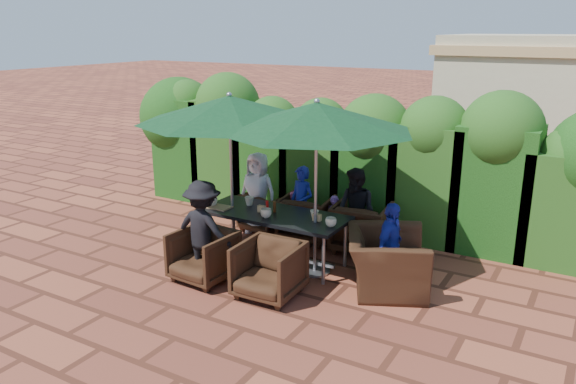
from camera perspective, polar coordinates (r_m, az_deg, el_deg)
The scene contains 31 objects.
ground at distance 8.20m, azimuth -1.06°, elevation -7.72°, with size 80.00×80.00×0.00m, color brown.
dining_table at distance 8.20m, azimuth -1.40°, elevation -2.65°, with size 2.18×0.90×0.75m.
umbrella_left at distance 8.22m, azimuth -5.96°, elevation 8.36°, with size 2.71×2.71×2.46m.
umbrella_right at distance 7.45m, azimuth 2.94°, elevation 7.61°, with size 2.62×2.62×2.46m.
chair_far_left at distance 9.54m, azimuth -2.27°, elevation -1.84°, with size 0.71×0.67×0.74m, color black.
chair_far_mid at distance 9.14m, azimuth 1.91°, elevation -2.42°, with size 0.78×0.73×0.81m, color black.
chair_far_right at distance 8.75m, azimuth 7.46°, elevation -3.29°, with size 0.82×0.77×0.85m, color black.
chair_near_left at distance 7.78m, azimuth -8.62°, elevation -6.17°, with size 0.76×0.71×0.78m, color black.
chair_near_right at distance 7.24m, azimuth -1.97°, elevation -7.66°, with size 0.77×0.72×0.79m, color black.
chair_end_right at distance 7.53m, azimuth 10.01°, elevation -6.03°, with size 1.16×0.76×1.02m, color black.
adult_far_left at distance 9.39m, azimuth -3.08°, elevation -0.09°, with size 0.68×0.40×1.38m, color white.
adult_far_mid at distance 9.02m, azimuth 1.39°, elevation -1.24°, with size 0.45×0.36×1.24m, color #1C2698.
adult_far_right at distance 8.57m, azimuth 6.92°, elevation -1.98°, with size 0.64×0.39×1.33m, color black.
adult_near_left at distance 7.76m, azimuth -8.61°, elevation -3.82°, with size 0.89×0.41×1.38m, color black.
adult_end_right at distance 7.45m, azimuth 10.31°, elevation -5.54°, with size 0.70×0.35×1.20m, color #1C2698.
child_left at distance 9.36m, azimuth 0.47°, elevation -2.18°, with size 0.27×0.22×0.74m, color #CA477C.
child_right at distance 8.91m, azimuth 4.72°, elevation -2.94°, with size 0.29×0.24×0.82m, color #8F53B4.
pedestrian_a at distance 11.09m, azimuth 15.98°, elevation 2.78°, with size 1.61×0.58×1.73m, color #268D3F.
pedestrian_b at distance 11.24m, azimuth 20.98°, elevation 2.05°, with size 0.75×0.46×1.56m, color #CA477C.
pedestrian_c at distance 10.85m, azimuth 27.15°, elevation 1.27°, with size 1.10×0.50×1.71m, color #93939B.
cup_a at distance 8.56m, azimuth -7.76°, elevation -0.95°, with size 0.18×0.18×0.14m, color beige.
cup_b at distance 8.53m, azimuth -3.94°, elevation -0.92°, with size 0.14×0.14×0.13m, color beige.
cup_c at distance 7.97m, azimuth -2.25°, elevation -2.16°, with size 0.16×0.16×0.13m, color beige.
cup_d at distance 7.96m, azimuth 2.70°, elevation -2.25°, with size 0.12×0.12×0.12m, color beige.
cup_e at distance 7.63m, azimuth 4.38°, elevation -3.07°, with size 0.15×0.15×0.12m, color beige.
ketchup_bottle at distance 8.20m, azimuth -2.13°, elevation -1.47°, with size 0.04×0.04×0.17m, color #B20C0A.
sauce_bottle at distance 8.18m, azimuth -1.38°, elevation -1.51°, with size 0.04×0.04×0.17m, color #4C230C.
serving_tray at distance 8.47m, azimuth -6.99°, elevation -1.54°, with size 0.35×0.25×0.02m, color #976E49.
number_block_left at distance 8.20m, azimuth -2.69°, elevation -1.72°, with size 0.12×0.06×0.10m, color tan.
number_block_right at distance 7.84m, azimuth 2.96°, elevation -2.59°, with size 0.12×0.06×0.10m, color tan.
hedge_wall at distance 9.81m, azimuth 5.20°, elevation 4.48°, with size 9.10×1.60×2.55m.
Camera 1 is at (3.90, -6.39, 3.34)m, focal length 35.00 mm.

